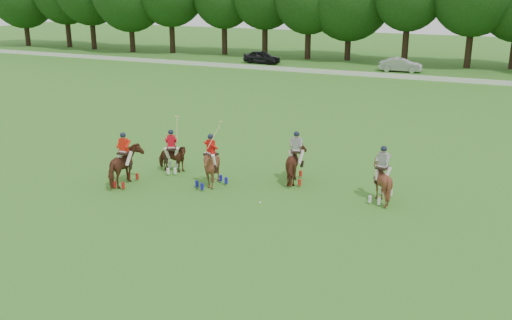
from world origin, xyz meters
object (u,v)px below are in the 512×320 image
at_px(polo_stripe_a, 296,164).
at_px(polo_ball, 260,203).
at_px(car_left, 262,57).
at_px(polo_red_a, 125,166).
at_px(polo_stripe_b, 382,181).
at_px(polo_red_b, 172,157).
at_px(car_mid, 401,65).
at_px(polo_red_c, 211,168).

bearing_deg(polo_stripe_a, polo_ball, -97.40).
bearing_deg(car_left, polo_red_a, -160.71).
bearing_deg(polo_stripe_b, polo_red_b, -178.13).
height_order(car_left, polo_stripe_a, polo_stripe_a).
bearing_deg(car_mid, polo_stripe_b, -174.64).
xyz_separation_m(polo_stripe_a, polo_ball, (-0.41, -3.13, -0.84)).
distance_m(car_mid, polo_stripe_b, 37.82).
bearing_deg(polo_ball, car_left, 113.48).
height_order(polo_stripe_a, polo_stripe_b, polo_stripe_a).
distance_m(polo_stripe_a, polo_stripe_b, 4.14).
bearing_deg(polo_stripe_a, car_left, 115.76).
distance_m(car_left, polo_red_c, 41.32).
bearing_deg(polo_red_c, polo_stripe_b, 10.86).
xyz_separation_m(polo_red_c, polo_ball, (2.82, -1.00, -0.86)).
distance_m(polo_red_c, polo_stripe_b, 7.44).
relative_size(car_mid, polo_ball, 47.62).
relative_size(car_left, polo_stripe_b, 1.78).
height_order(car_left, polo_red_b, polo_red_b).
bearing_deg(car_mid, polo_red_c, 174.29).
xyz_separation_m(polo_red_b, polo_ball, (5.56, -2.07, -0.69)).
xyz_separation_m(car_mid, polo_red_c, (-1.20, -38.72, 0.20)).
height_order(car_left, polo_ball, car_left).
distance_m(polo_red_c, polo_ball, 3.12).
bearing_deg(polo_red_c, polo_ball, -19.49).
bearing_deg(polo_ball, polo_red_a, -176.86).
bearing_deg(polo_stripe_a, car_mid, 93.18).
bearing_deg(polo_stripe_a, polo_red_a, -153.19).
bearing_deg(polo_ball, polo_stripe_a, 82.60).
bearing_deg(polo_red_a, polo_stripe_a, 26.81).
bearing_deg(polo_red_c, polo_red_b, 158.58).
height_order(car_left, polo_stripe_b, polo_stripe_b).
height_order(car_mid, polo_stripe_a, polo_stripe_a).
relative_size(car_mid, polo_stripe_a, 1.78).
xyz_separation_m(polo_red_c, polo_stripe_a, (3.23, 2.13, -0.02)).
relative_size(car_left, polo_stripe_a, 1.76).
relative_size(car_left, polo_red_a, 1.73).
distance_m(car_mid, polo_red_b, 37.85).
relative_size(polo_red_b, polo_ball, 29.56).
distance_m(car_left, polo_red_a, 41.49).
distance_m(car_mid, polo_red_c, 38.74).
bearing_deg(polo_red_b, polo_ball, -20.45).
xyz_separation_m(polo_red_a, polo_stripe_b, (10.98, 2.76, -0.03)).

